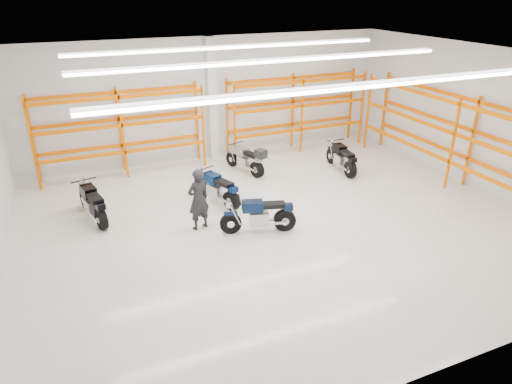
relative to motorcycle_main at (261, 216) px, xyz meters
name	(u,v)px	position (x,y,z in m)	size (l,w,h in m)	color
ground	(279,223)	(0.66, 0.27, -0.48)	(14.00, 14.00, 0.00)	beige
room_shell	(281,108)	(0.66, 0.29, 2.81)	(14.02, 12.02, 4.51)	white
motorcycle_main	(261,216)	(0.00, 0.00, 0.00)	(2.03, 0.89, 1.02)	black
motorcycle_back_a	(93,204)	(-4.12, 2.49, 0.01)	(0.78, 2.11, 1.05)	black
motorcycle_back_b	(217,189)	(-0.53, 2.13, 0.00)	(0.96, 1.96, 1.01)	black
motorcycle_back_c	(247,160)	(1.24, 4.07, 0.03)	(0.94, 2.02, 1.06)	black
motorcycle_back_d	(342,159)	(4.42, 2.90, 0.00)	(0.69, 2.07, 1.02)	black
standing_man	(198,199)	(-1.49, 0.85, 0.40)	(0.64, 0.42, 1.74)	black
structural_column	(212,100)	(0.66, 6.09, 1.77)	(0.32, 0.32, 4.50)	white
pallet_racking_back_left	(121,125)	(-2.74, 5.75, 1.31)	(5.67, 0.87, 3.00)	#FC5C00
pallet_racking_back_right	(297,106)	(4.06, 5.75, 1.31)	(5.67, 0.87, 3.00)	#FC5C00
pallet_racking_side	(464,134)	(7.14, 0.27, 1.34)	(0.87, 9.07, 3.00)	#FC5C00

